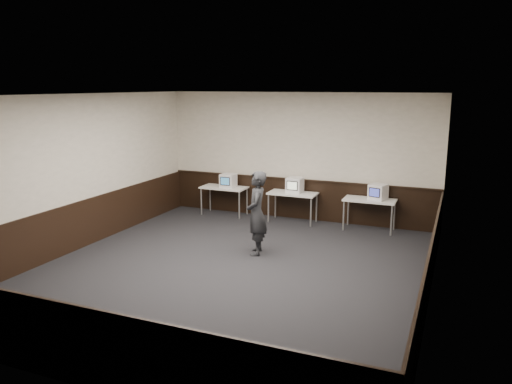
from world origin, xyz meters
TOP-DOWN VIEW (x-y plane):
  - floor at (0.00, 0.00)m, footprint 8.00×8.00m
  - ceiling at (0.00, 0.00)m, footprint 8.00×8.00m
  - back_wall at (0.00, 4.00)m, footprint 7.00×0.00m
  - front_wall at (0.00, -4.00)m, footprint 7.00×0.00m
  - left_wall at (-3.50, 0.00)m, footprint 0.00×8.00m
  - right_wall at (3.50, 0.00)m, footprint 0.00×8.00m
  - wainscot_back at (0.00, 3.98)m, footprint 6.98×0.04m
  - wainscot_front at (0.00, -3.98)m, footprint 6.98×0.04m
  - wainscot_left at (-3.48, 0.00)m, footprint 0.04×7.98m
  - wainscot_right at (3.48, 0.00)m, footprint 0.04×7.98m
  - wainscot_rail at (0.00, 3.96)m, footprint 6.98×0.06m
  - desk_left at (-1.90, 3.60)m, footprint 1.20×0.60m
  - desk_center at (0.00, 3.60)m, footprint 1.20×0.60m
  - desk_right at (1.90, 3.60)m, footprint 1.20×0.60m
  - emac_left at (-1.76, 3.57)m, footprint 0.36×0.39m
  - emac_center at (0.03, 3.65)m, footprint 0.38×0.41m
  - emac_right at (2.08, 3.63)m, footprint 0.46×0.47m
  - person at (0.09, 1.03)m, footprint 0.58×0.72m

SIDE VIEW (x-z plane):
  - floor at x=0.00m, z-range 0.00..0.00m
  - wainscot_back at x=0.00m, z-range 0.00..1.00m
  - wainscot_front at x=0.00m, z-range 0.00..1.00m
  - wainscot_left at x=-3.48m, z-range 0.00..1.00m
  - wainscot_right at x=3.48m, z-range 0.00..1.00m
  - desk_left at x=-1.90m, z-range 0.30..1.05m
  - desk_center at x=0.00m, z-range 0.30..1.05m
  - desk_right at x=1.90m, z-range 0.30..1.05m
  - person at x=0.09m, z-range 0.00..1.70m
  - emac_left at x=-1.76m, z-range 0.75..1.11m
  - emac_right at x=2.08m, z-range 0.75..1.11m
  - emac_center at x=0.03m, z-range 0.75..1.13m
  - wainscot_rail at x=0.00m, z-range 1.00..1.04m
  - back_wall at x=0.00m, z-range -1.90..5.10m
  - front_wall at x=0.00m, z-range -1.90..5.10m
  - left_wall at x=-3.50m, z-range -2.40..5.60m
  - right_wall at x=3.50m, z-range -2.40..5.60m
  - ceiling at x=0.00m, z-range 3.20..3.20m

